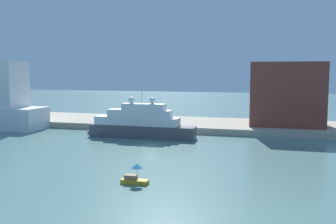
# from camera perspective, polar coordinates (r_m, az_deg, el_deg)

# --- Properties ---
(ground) EXTENTS (400.00, 400.00, 0.00)m
(ground) POSITION_cam_1_polar(r_m,az_deg,el_deg) (77.36, -2.74, -5.03)
(ground) COLOR slate
(quay_dock) EXTENTS (110.00, 21.99, 1.55)m
(quay_dock) POSITION_cam_1_polar(r_m,az_deg,el_deg) (102.86, 1.99, -1.81)
(quay_dock) COLOR #ADA38E
(quay_dock) RESTS_ON ground
(large_yacht) EXTENTS (24.37, 3.94, 10.56)m
(large_yacht) POSITION_cam_1_polar(r_m,az_deg,el_deg) (86.25, -4.13, -1.78)
(large_yacht) COLOR #4C4C51
(large_yacht) RESTS_ON ground
(small_motorboat) EXTENTS (3.66, 1.65, 2.76)m
(small_motorboat) POSITION_cam_1_polar(r_m,az_deg,el_deg) (51.68, -5.00, -9.51)
(small_motorboat) COLOR #B7991E
(small_motorboat) RESTS_ON ground
(work_barge) EXTENTS (5.43, 1.43, 0.74)m
(work_barge) POSITION_cam_1_polar(r_m,az_deg,el_deg) (92.63, -10.26, -3.04)
(work_barge) COLOR olive
(work_barge) RESTS_ON ground
(harbor_building) EXTENTS (17.47, 11.88, 15.64)m
(harbor_building) POSITION_cam_1_polar(r_m,az_deg,el_deg) (98.98, 17.41, 2.60)
(harbor_building) COLOR brown
(harbor_building) RESTS_ON quay_dock
(parked_car) EXTENTS (4.09, 1.74, 1.33)m
(parked_car) POSITION_cam_1_polar(r_m,az_deg,el_deg) (98.36, -4.78, -1.40)
(parked_car) COLOR #B21E1E
(parked_car) RESTS_ON quay_dock
(person_figure) EXTENTS (0.36, 0.36, 1.71)m
(person_figure) POSITION_cam_1_polar(r_m,az_deg,el_deg) (99.39, -2.31, -1.18)
(person_figure) COLOR #4C4C4C
(person_figure) RESTS_ON quay_dock
(mooring_bollard) EXTENTS (0.54, 0.54, 0.61)m
(mooring_bollard) POSITION_cam_1_polar(r_m,az_deg,el_deg) (94.08, -0.28, -1.89)
(mooring_bollard) COLOR black
(mooring_bollard) RESTS_ON quay_dock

